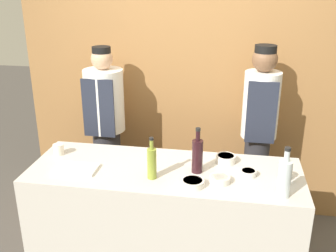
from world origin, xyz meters
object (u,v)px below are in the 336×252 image
Objects in this scene: sauce_bowl_yellow at (193,183)px; cup_cream at (59,149)px; bottle_clear at (284,177)px; chef_left at (106,129)px; bottle_wine at (197,155)px; bottle_oil at (152,162)px; chef_right at (258,134)px; cutting_board at (76,169)px; sauce_bowl_white at (248,173)px; sauce_bowl_green at (220,179)px; sauce_bowl_red at (226,158)px; cup_blue at (284,174)px.

sauce_bowl_yellow is 1.13m from cup_cream.
chef_left is (-1.49, 1.00, -0.16)m from bottle_clear.
bottle_oil is at bearing -154.43° from bottle_wine.
chef_right reaches higher than bottle_clear.
bottle_oil reaches higher than cutting_board.
bottle_wine is (-0.36, 0.00, 0.11)m from sauce_bowl_white.
bottle_clear reaches higher than sauce_bowl_yellow.
bottle_wine is (-0.57, 0.23, -0.00)m from bottle_clear.
sauce_bowl_yellow is 0.47× the size of bottle_wine.
bottle_wine is 1.10m from cup_cream.
sauce_bowl_green is 0.08× the size of chef_left.
chef_left is at bearing 140.81° from sauce_bowl_green.
cutting_board is at bearing -85.83° from chef_left.
sauce_bowl_green is (-0.19, -0.12, 0.00)m from sauce_bowl_white.
bottle_oil is 0.18× the size of chef_right.
bottle_oil is (-0.49, -0.33, 0.09)m from sauce_bowl_red.
cup_blue reaches higher than sauce_bowl_green.
sauce_bowl_yellow is 1.33m from chef_left.
cup_cream is 0.05× the size of chef_right.
sauce_bowl_green is 1.03m from cutting_board.
sauce_bowl_red is at bearing 130.28° from sauce_bowl_white.
bottle_wine is 1.21m from chef_left.
cup_blue is (0.40, -0.21, 0.02)m from sauce_bowl_red.
cup_cream is at bearing 175.49° from sauce_bowl_white.
bottle_clear is 0.87m from bottle_oil.
cutting_board is (-1.22, -0.11, -0.01)m from sauce_bowl_white.
chef_right reaches higher than sauce_bowl_white.
cutting_board is 0.18× the size of chef_left.
bottle_wine is 0.19× the size of chef_right.
cutting_board is 0.18× the size of chef_right.
chef_left reaches higher than sauce_bowl_green.
sauce_bowl_white is 0.37× the size of cutting_board.
cup_blue reaches higher than cup_cream.
bottle_clear reaches higher than sauce_bowl_red.
chef_right is (1.38, 0.00, 0.05)m from chef_left.
cup_cream is 1.68m from chef_right.
chef_left is at bearing 75.54° from cup_cream.
cutting_board is (-1.06, -0.30, -0.02)m from sauce_bowl_red.
chef_right reaches higher than cutting_board.
sauce_bowl_white is 1.45m from cup_cream.
chef_left is at bearing 146.24° from bottle_clear.
bottle_wine is at bearing -136.11° from sauce_bowl_red.
chef_left is at bearing 124.83° from bottle_oil.
cup_blue is at bearing 16.60° from sauce_bowl_yellow.
sauce_bowl_green is at bearing -95.34° from sauce_bowl_red.
sauce_bowl_white is 0.33m from bottle_clear.
bottle_clear is at bearing -11.79° from cup_cream.
cup_cream is 0.05× the size of chef_left.
cup_blue is (0.89, 0.12, -0.07)m from bottle_oil.
sauce_bowl_white is at bearing -30.81° from chef_left.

